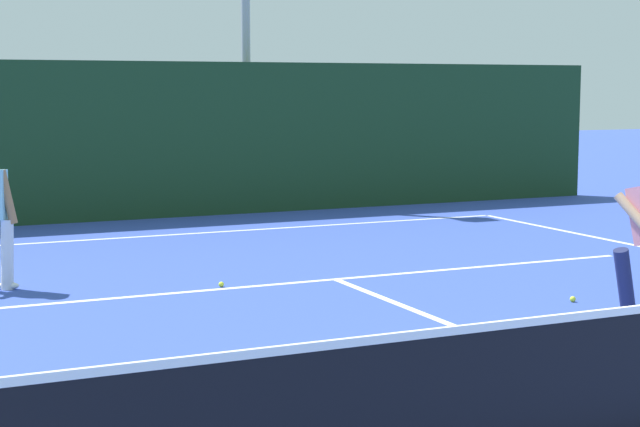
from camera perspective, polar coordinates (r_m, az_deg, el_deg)
court_line_baseline_far at (r=17.08m, az=-5.77°, el=-1.03°), size 10.62×0.10×0.01m
court_line_service at (r=12.88m, az=0.86°, el=-3.65°), size 8.66×0.10×0.01m
court_line_centre at (r=10.11m, az=8.86°, el=-6.72°), size 0.10×6.40×0.01m
tennis_ball at (r=11.89m, az=13.79°, el=-4.61°), size 0.07×0.07×0.07m
tennis_ball_extra at (r=12.45m, az=-5.48°, el=-3.92°), size 0.07×0.07×0.07m
back_fence_windscreen at (r=19.04m, az=-7.97°, el=4.06°), size 18.20×0.12×2.84m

